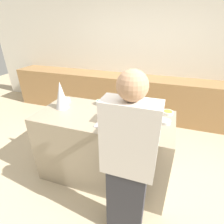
{
  "coord_description": "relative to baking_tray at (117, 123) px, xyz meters",
  "views": [
    {
      "loc": [
        0.7,
        -1.74,
        1.94
      ],
      "look_at": [
        0.1,
        0.0,
        1.0
      ],
      "focal_mm": 28.0,
      "sensor_mm": 36.0,
      "label": 1
    }
  ],
  "objects": [
    {
      "name": "back_cabinet_block",
      "position": [
        -0.21,
        2.07,
        -0.5
      ],
      "size": [
        6.0,
        0.6,
        0.91
      ],
      "color": "#9E7547",
      "rests_on": "ground_plane"
    },
    {
      "name": "candy_bowl_near_tray_left",
      "position": [
        -0.37,
        0.41,
        0.03
      ],
      "size": [
        0.12,
        0.12,
        0.05
      ],
      "color": "silver",
      "rests_on": "kitchen_island"
    },
    {
      "name": "candy_bowl_far_left",
      "position": [
        0.08,
        0.35,
        0.03
      ],
      "size": [
        0.1,
        0.1,
        0.05
      ],
      "color": "white",
      "rests_on": "kitchen_island"
    },
    {
      "name": "gingerbread_house",
      "position": [
        0.0,
        0.0,
        0.11
      ],
      "size": [
        0.16,
        0.19,
        0.28
      ],
      "color": "brown",
      "rests_on": "baking_tray"
    },
    {
      "name": "wall_back",
      "position": [
        -0.21,
        2.39,
        0.35
      ],
      "size": [
        8.0,
        0.05,
        2.6
      ],
      "color": "white",
      "rests_on": "ground_plane"
    },
    {
      "name": "baking_tray",
      "position": [
        0.0,
        0.0,
        0.0
      ],
      "size": [
        0.43,
        0.33,
        0.01
      ],
      "color": "#9E9EA8",
      "rests_on": "kitchen_island"
    },
    {
      "name": "decorative_tree",
      "position": [
        -0.8,
        0.15,
        0.17
      ],
      "size": [
        0.17,
        0.17,
        0.36
      ],
      "color": "silver",
      "rests_on": "kitchen_island"
    },
    {
      "name": "ground_plane",
      "position": [
        -0.21,
        0.13,
        -0.95
      ],
      "size": [
        12.0,
        12.0,
        0.0
      ],
      "primitive_type": "plane",
      "color": "#C6B28E"
    },
    {
      "name": "candy_bowl_far_right",
      "position": [
        -0.86,
        0.34,
        0.02
      ],
      "size": [
        0.12,
        0.12,
        0.04
      ],
      "color": "silver",
      "rests_on": "kitchen_island"
    },
    {
      "name": "candy_bowl_near_tray_right",
      "position": [
        0.52,
        0.42,
        0.02
      ],
      "size": [
        0.13,
        0.13,
        0.04
      ],
      "color": "silver",
      "rests_on": "kitchen_island"
    },
    {
      "name": "kitchen_island",
      "position": [
        -0.21,
        0.13,
        -0.48
      ],
      "size": [
        1.66,
        0.8,
        0.94
      ],
      "color": "gray",
      "rests_on": "ground_plane"
    },
    {
      "name": "person",
      "position": [
        0.26,
        -0.51,
        -0.08
      ],
      "size": [
        0.44,
        0.55,
        1.68
      ],
      "color": "#333338",
      "rests_on": "ground_plane"
    },
    {
      "name": "candy_bowl_center_rear",
      "position": [
        0.39,
        0.36,
        0.02
      ],
      "size": [
        0.11,
        0.11,
        0.04
      ],
      "color": "white",
      "rests_on": "kitchen_island"
    },
    {
      "name": "candy_bowl_behind_tray",
      "position": [
        0.51,
        0.17,
        0.02
      ],
      "size": [
        0.13,
        0.13,
        0.04
      ],
      "color": "silver",
      "rests_on": "kitchen_island"
    }
  ]
}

